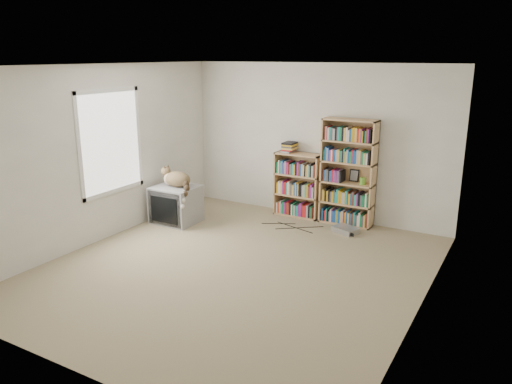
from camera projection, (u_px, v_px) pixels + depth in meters
The scene contains 17 objects.
floor at pixel (236, 268), 6.33m from camera, with size 4.50×5.00×0.01m, color gray.
wall_back at pixel (317, 142), 8.09m from camera, with size 4.50×0.02×2.50m, color silver.
wall_front at pixel (67, 236), 3.90m from camera, with size 4.50×0.02×2.50m, color silver.
wall_left at pixel (101, 154), 7.07m from camera, with size 0.02×5.00×2.50m, color silver.
wall_right at pixel (428, 198), 4.93m from camera, with size 0.02×5.00×2.50m, color silver.
ceiling at pixel (234, 65), 5.66m from camera, with size 4.50×5.00×0.02m, color white.
window at pixel (111, 142), 7.19m from camera, with size 0.02×1.22×1.52m, color white.
crt_tv at pixel (176, 204), 8.02m from camera, with size 0.69×0.63×0.59m.
cat at pixel (178, 182), 7.86m from camera, with size 0.67×0.48×0.54m.
bookcase_tall at pixel (348, 175), 7.80m from camera, with size 0.84×0.30×1.68m.
bookcase_short at pixel (298, 187), 8.29m from camera, with size 0.77×0.30×1.06m.
book_stack at pixel (289, 147), 8.20m from camera, with size 0.20×0.26×0.17m, color red.
green_mug at pixel (363, 181), 7.69m from camera, with size 0.10×0.10×0.11m, color #61AB30.
framed_print at pixel (354, 175), 7.84m from camera, with size 0.15×0.01×0.20m, color black.
dvd_player at pixel (345, 230), 7.60m from camera, with size 0.36×0.26×0.08m, color #A7A7AC.
wall_outlet at pixel (169, 194), 8.50m from camera, with size 0.01×0.08×0.13m, color silver.
floor_cables at pixel (279, 226), 7.85m from camera, with size 1.20×0.70×0.01m, color black, non-canonical shape.
Camera 1 is at (3.11, -4.96, 2.63)m, focal length 35.00 mm.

